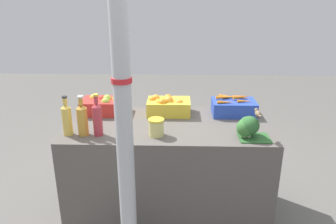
{
  "coord_description": "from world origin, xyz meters",
  "views": [
    {
      "loc": [
        0.07,
        -2.41,
        1.82
      ],
      "look_at": [
        0.0,
        0.0,
        0.93
      ],
      "focal_mm": 35.0,
      "sensor_mm": 36.0,
      "label": 1
    }
  ],
  "objects_px": {
    "apple_crate": "(104,105)",
    "sparrow_bird": "(258,113)",
    "support_pole": "(123,101)",
    "juice_bottle_amber": "(82,119)",
    "carrot_crate": "(234,107)",
    "broccoli_pile": "(248,127)",
    "juice_bottle_ruby": "(97,118)",
    "juice_bottle_golden": "(67,119)",
    "orange_crate": "(168,106)",
    "pickle_jar": "(156,127)"
  },
  "relations": [
    {
      "from": "support_pole",
      "to": "juice_bottle_amber",
      "type": "bearing_deg",
      "value": 132.28
    },
    {
      "from": "support_pole",
      "to": "pickle_jar",
      "type": "bearing_deg",
      "value": 68.48
    },
    {
      "from": "carrot_crate",
      "to": "juice_bottle_amber",
      "type": "distance_m",
      "value": 1.25
    },
    {
      "from": "broccoli_pile",
      "to": "juice_bottle_ruby",
      "type": "distance_m",
      "value": 1.08
    },
    {
      "from": "orange_crate",
      "to": "juice_bottle_ruby",
      "type": "bearing_deg",
      "value": -137.04
    },
    {
      "from": "broccoli_pile",
      "to": "juice_bottle_amber",
      "type": "distance_m",
      "value": 1.19
    },
    {
      "from": "support_pole",
      "to": "apple_crate",
      "type": "distance_m",
      "value": 0.99
    },
    {
      "from": "juice_bottle_amber",
      "to": "broccoli_pile",
      "type": "bearing_deg",
      "value": -0.45
    },
    {
      "from": "support_pole",
      "to": "pickle_jar",
      "type": "relative_size",
      "value": 19.11
    },
    {
      "from": "support_pole",
      "to": "apple_crate",
      "type": "height_order",
      "value": "support_pole"
    },
    {
      "from": "pickle_jar",
      "to": "support_pole",
      "type": "bearing_deg",
      "value": -111.52
    },
    {
      "from": "apple_crate",
      "to": "support_pole",
      "type": "bearing_deg",
      "value": -70.03
    },
    {
      "from": "juice_bottle_golden",
      "to": "sparrow_bird",
      "type": "height_order",
      "value": "juice_bottle_golden"
    },
    {
      "from": "support_pole",
      "to": "juice_bottle_ruby",
      "type": "bearing_deg",
      "value": 122.6
    },
    {
      "from": "broccoli_pile",
      "to": "pickle_jar",
      "type": "bearing_deg",
      "value": 178.81
    },
    {
      "from": "carrot_crate",
      "to": "juice_bottle_golden",
      "type": "height_order",
      "value": "juice_bottle_golden"
    },
    {
      "from": "juice_bottle_ruby",
      "to": "pickle_jar",
      "type": "xyz_separation_m",
      "value": [
        0.42,
        0.0,
        -0.07
      ]
    },
    {
      "from": "carrot_crate",
      "to": "juice_bottle_golden",
      "type": "distance_m",
      "value": 1.36
    },
    {
      "from": "juice_bottle_amber",
      "to": "juice_bottle_ruby",
      "type": "height_order",
      "value": "juice_bottle_ruby"
    },
    {
      "from": "apple_crate",
      "to": "orange_crate",
      "type": "height_order",
      "value": "orange_crate"
    },
    {
      "from": "juice_bottle_amber",
      "to": "sparrow_bird",
      "type": "relative_size",
      "value": 2.21
    },
    {
      "from": "support_pole",
      "to": "juice_bottle_amber",
      "type": "relative_size",
      "value": 8.18
    },
    {
      "from": "juice_bottle_amber",
      "to": "pickle_jar",
      "type": "xyz_separation_m",
      "value": [
        0.53,
        0.0,
        -0.06
      ]
    },
    {
      "from": "support_pole",
      "to": "juice_bottle_golden",
      "type": "distance_m",
      "value": 0.69
    },
    {
      "from": "orange_crate",
      "to": "juice_bottle_ruby",
      "type": "distance_m",
      "value": 0.67
    },
    {
      "from": "apple_crate",
      "to": "broccoli_pile",
      "type": "xyz_separation_m",
      "value": [
        1.14,
        -0.47,
        0.01
      ]
    },
    {
      "from": "sparrow_bird",
      "to": "carrot_crate",
      "type": "bearing_deg",
      "value": 6.65
    },
    {
      "from": "sparrow_bird",
      "to": "pickle_jar",
      "type": "bearing_deg",
      "value": 84.9
    },
    {
      "from": "orange_crate",
      "to": "broccoli_pile",
      "type": "xyz_separation_m",
      "value": [
        0.59,
        -0.47,
        0.01
      ]
    },
    {
      "from": "juice_bottle_ruby",
      "to": "juice_bottle_golden",
      "type": "bearing_deg",
      "value": 180.0
    },
    {
      "from": "broccoli_pile",
      "to": "pickle_jar",
      "type": "height_order",
      "value": "broccoli_pile"
    },
    {
      "from": "apple_crate",
      "to": "juice_bottle_amber",
      "type": "bearing_deg",
      "value": -96.58
    },
    {
      "from": "sparrow_bird",
      "to": "juice_bottle_golden",
      "type": "bearing_deg",
      "value": 86.12
    },
    {
      "from": "support_pole",
      "to": "sparrow_bird",
      "type": "relative_size",
      "value": 18.07
    },
    {
      "from": "carrot_crate",
      "to": "sparrow_bird",
      "type": "distance_m",
      "value": 0.51
    },
    {
      "from": "apple_crate",
      "to": "juice_bottle_ruby",
      "type": "height_order",
      "value": "juice_bottle_ruby"
    },
    {
      "from": "apple_crate",
      "to": "sparrow_bird",
      "type": "relative_size",
      "value": 2.67
    },
    {
      "from": "apple_crate",
      "to": "juice_bottle_golden",
      "type": "relative_size",
      "value": 1.22
    },
    {
      "from": "orange_crate",
      "to": "broccoli_pile",
      "type": "relative_size",
      "value": 1.5
    },
    {
      "from": "carrot_crate",
      "to": "broccoli_pile",
      "type": "height_order",
      "value": "broccoli_pile"
    },
    {
      "from": "carrot_crate",
      "to": "juice_bottle_ruby",
      "type": "xyz_separation_m",
      "value": [
        -1.05,
        -0.46,
        0.07
      ]
    },
    {
      "from": "apple_crate",
      "to": "juice_bottle_ruby",
      "type": "distance_m",
      "value": 0.47
    },
    {
      "from": "broccoli_pile",
      "to": "carrot_crate",
      "type": "bearing_deg",
      "value": 93.25
    },
    {
      "from": "orange_crate",
      "to": "juice_bottle_amber",
      "type": "distance_m",
      "value": 0.76
    },
    {
      "from": "apple_crate",
      "to": "orange_crate",
      "type": "distance_m",
      "value": 0.55
    },
    {
      "from": "carrot_crate",
      "to": "orange_crate",
      "type": "bearing_deg",
      "value": -179.55
    },
    {
      "from": "juice_bottle_ruby",
      "to": "sparrow_bird",
      "type": "xyz_separation_m",
      "value": [
        1.14,
        -0.02,
        0.06
      ]
    },
    {
      "from": "orange_crate",
      "to": "juice_bottle_golden",
      "type": "relative_size",
      "value": 1.22
    },
    {
      "from": "orange_crate",
      "to": "juice_bottle_amber",
      "type": "xyz_separation_m",
      "value": [
        -0.6,
        -0.46,
        0.05
      ]
    },
    {
      "from": "juice_bottle_golden",
      "to": "sparrow_bird",
      "type": "bearing_deg",
      "value": -0.97
    }
  ]
}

